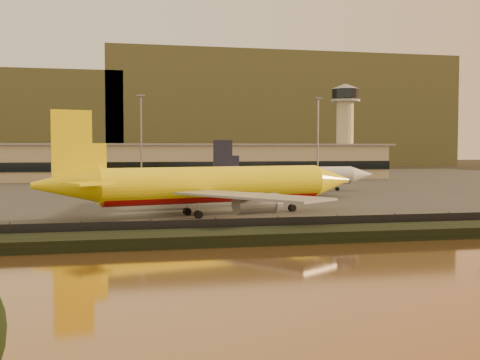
# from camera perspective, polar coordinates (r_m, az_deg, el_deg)

# --- Properties ---
(ground) EXTENTS (900.00, 900.00, 0.00)m
(ground) POSITION_cam_1_polar(r_m,az_deg,el_deg) (88.45, 0.04, -4.20)
(ground) COLOR black
(ground) RESTS_ON ground
(embankment) EXTENTS (320.00, 7.00, 1.40)m
(embankment) POSITION_cam_1_polar(r_m,az_deg,el_deg) (72.00, 2.97, -5.30)
(embankment) COLOR black
(embankment) RESTS_ON ground
(tarmac) EXTENTS (320.00, 220.00, 0.20)m
(tarmac) POSITION_cam_1_polar(r_m,az_deg,el_deg) (182.00, -6.43, -0.48)
(tarmac) COLOR #2D2D2D
(tarmac) RESTS_ON ground
(perimeter_fence) EXTENTS (300.00, 0.05, 2.20)m
(perimeter_fence) POSITION_cam_1_polar(r_m,az_deg,el_deg) (75.74, 2.17, -4.43)
(perimeter_fence) COLOR black
(perimeter_fence) RESTS_ON tarmac
(terminal_building) EXTENTS (202.00, 25.00, 12.60)m
(terminal_building) POSITION_cam_1_polar(r_m,az_deg,el_deg) (211.34, -11.23, 1.63)
(terminal_building) COLOR tan
(terminal_building) RESTS_ON tarmac
(control_tower) EXTENTS (11.20, 11.20, 35.50)m
(control_tower) POSITION_cam_1_polar(r_m,az_deg,el_deg) (234.46, 9.93, 5.54)
(control_tower) COLOR tan
(control_tower) RESTS_ON tarmac
(apron_light_masts) EXTENTS (152.20, 12.20, 25.40)m
(apron_light_masts) POSITION_cam_1_polar(r_m,az_deg,el_deg) (164.29, -0.50, 4.61)
(apron_light_masts) COLOR slate
(apron_light_masts) RESTS_ON tarmac
(distant_hills) EXTENTS (470.00, 160.00, 70.00)m
(distant_hills) POSITION_cam_1_polar(r_m,az_deg,el_deg) (426.17, -12.71, 5.66)
(distant_hills) COLOR brown
(distant_hills) RESTS_ON ground
(dhl_cargo_jet) EXTENTS (54.72, 52.59, 16.49)m
(dhl_cargo_jet) POSITION_cam_1_polar(r_m,az_deg,el_deg) (97.15, -2.91, -0.52)
(dhl_cargo_jet) COLOR yellow
(dhl_cargo_jet) RESTS_ON tarmac
(white_narrowbody_jet) EXTENTS (45.10, 44.01, 12.96)m
(white_narrowbody_jet) POSITION_cam_1_polar(r_m,az_deg,el_deg) (152.32, 4.87, 0.35)
(white_narrowbody_jet) COLOR silver
(white_narrowbody_jet) RESTS_ON tarmac
(gse_vehicle_yellow) EXTENTS (4.78, 3.44, 1.96)m
(gse_vehicle_yellow) POSITION_cam_1_polar(r_m,az_deg,el_deg) (115.19, 0.43, -1.93)
(gse_vehicle_yellow) COLOR yellow
(gse_vehicle_yellow) RESTS_ON tarmac
(gse_vehicle_white) EXTENTS (4.70, 2.50, 2.03)m
(gse_vehicle_white) POSITION_cam_1_polar(r_m,az_deg,el_deg) (123.85, -10.58, -1.62)
(gse_vehicle_white) COLOR silver
(gse_vehicle_white) RESTS_ON tarmac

